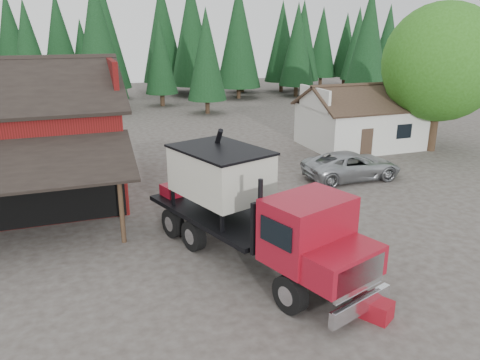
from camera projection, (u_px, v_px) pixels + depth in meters
name	position (u px, v px, depth m)	size (l,w,h in m)	color
ground	(268.00, 243.00, 19.41)	(120.00, 120.00, 0.00)	#413933
farmhouse	(361.00, 124.00, 34.67)	(8.60, 6.42, 4.65)	silver
deciduous_tree	(442.00, 67.00, 31.92)	(8.00, 8.00, 10.20)	#382619
conifer_backdrop	(133.00, 100.00, 56.94)	(76.00, 16.00, 16.00)	black
near_pine_b	(206.00, 54.00, 46.30)	(3.96, 3.96, 10.40)	#382619
near_pine_c	(368.00, 43.00, 47.54)	(4.84, 4.84, 12.40)	#382619
near_pine_d	(98.00, 38.00, 46.19)	(5.28, 5.28, 13.40)	#382619
feed_truck	(250.00, 206.00, 17.34)	(5.98, 10.76, 4.71)	black
silver_car	(352.00, 165.00, 27.33)	(2.67, 5.80, 1.61)	#A1A4A9
equip_box	(373.00, 308.00, 14.40)	(0.70, 1.10, 0.60)	maroon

